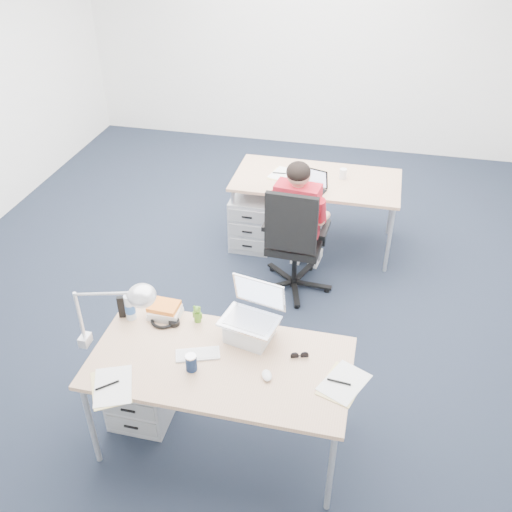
# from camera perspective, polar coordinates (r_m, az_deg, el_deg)

# --- Properties ---
(floor) EXTENTS (7.00, 7.00, 0.00)m
(floor) POSITION_cam_1_polar(r_m,az_deg,el_deg) (5.21, -0.74, -3.84)
(floor) COLOR #19202D
(floor) RESTS_ON ground
(room) EXTENTS (6.02, 7.02, 2.80)m
(room) POSITION_cam_1_polar(r_m,az_deg,el_deg) (4.36, -0.91, 14.11)
(room) COLOR white
(room) RESTS_ON ground
(desk_near) EXTENTS (1.60, 0.80, 0.73)m
(desk_near) POSITION_cam_1_polar(r_m,az_deg,el_deg) (3.58, -3.62, -10.97)
(desk_near) COLOR tan
(desk_near) RESTS_ON ground
(desk_far) EXTENTS (1.60, 0.80, 0.73)m
(desk_far) POSITION_cam_1_polar(r_m,az_deg,el_deg) (5.60, 6.07, 7.27)
(desk_far) COLOR tan
(desk_far) RESTS_ON ground
(office_chair) EXTENTS (0.71, 0.71, 1.07)m
(office_chair) POSITION_cam_1_polar(r_m,az_deg,el_deg) (5.11, 3.81, -0.51)
(office_chair) COLOR black
(office_chair) RESTS_ON ground
(seated_person) EXTENTS (0.40, 0.69, 1.24)m
(seated_person) POSITION_cam_1_polar(r_m,az_deg,el_deg) (5.08, 4.46, 3.59)
(seated_person) COLOR red
(seated_person) RESTS_ON ground
(drawer_pedestal_near) EXTENTS (0.40, 0.50, 0.55)m
(drawer_pedestal_near) POSITION_cam_1_polar(r_m,az_deg,el_deg) (4.12, -11.18, -12.29)
(drawer_pedestal_near) COLOR #B0B2B6
(drawer_pedestal_near) RESTS_ON ground
(drawer_pedestal_far) EXTENTS (0.40, 0.50, 0.55)m
(drawer_pedestal_far) POSITION_cam_1_polar(r_m,az_deg,el_deg) (5.77, -0.29, 3.69)
(drawer_pedestal_far) COLOR #B0B2B6
(drawer_pedestal_far) RESTS_ON ground
(silver_laptop) EXTENTS (0.40, 0.35, 0.37)m
(silver_laptop) POSITION_cam_1_polar(r_m,az_deg,el_deg) (3.57, -0.64, -5.93)
(silver_laptop) COLOR silver
(silver_laptop) RESTS_ON desk_near
(wireless_keyboard) EXTENTS (0.29, 0.20, 0.01)m
(wireless_keyboard) POSITION_cam_1_polar(r_m,az_deg,el_deg) (3.59, -5.84, -9.75)
(wireless_keyboard) COLOR white
(wireless_keyboard) RESTS_ON desk_near
(computer_mouse) EXTENTS (0.09, 0.11, 0.03)m
(computer_mouse) POSITION_cam_1_polar(r_m,az_deg,el_deg) (3.44, 1.09, -11.86)
(computer_mouse) COLOR white
(computer_mouse) RESTS_ON desk_near
(headphones) EXTENTS (0.27, 0.23, 0.04)m
(headphones) POSITION_cam_1_polar(r_m,az_deg,el_deg) (3.85, -9.19, -6.22)
(headphones) COLOR black
(headphones) RESTS_ON desk_near
(can_koozie) EXTENTS (0.09, 0.09, 0.11)m
(can_koozie) POSITION_cam_1_polar(r_m,az_deg,el_deg) (3.48, -6.50, -10.54)
(can_koozie) COLOR #152442
(can_koozie) RESTS_ON desk_near
(water_bottle) EXTENTS (0.08, 0.08, 0.22)m
(water_bottle) POSITION_cam_1_polar(r_m,az_deg,el_deg) (3.86, -12.51, -4.85)
(water_bottle) COLOR silver
(water_bottle) RESTS_ON desk_near
(bear_figurine) EXTENTS (0.07, 0.06, 0.13)m
(bear_figurine) POSITION_cam_1_polar(r_m,az_deg,el_deg) (3.79, -5.89, -5.75)
(bear_figurine) COLOR #397B20
(bear_figurine) RESTS_ON desk_near
(book_stack) EXTENTS (0.22, 0.17, 0.09)m
(book_stack) POSITION_cam_1_polar(r_m,az_deg,el_deg) (3.87, -9.12, -5.38)
(book_stack) COLOR silver
(book_stack) RESTS_ON desk_near
(cordless_phone) EXTENTS (0.05, 0.04, 0.16)m
(cordless_phone) POSITION_cam_1_polar(r_m,az_deg,el_deg) (3.90, -13.32, -4.98)
(cordless_phone) COLOR black
(cordless_phone) RESTS_ON desk_near
(papers_left) EXTENTS (0.32, 0.37, 0.01)m
(papers_left) POSITION_cam_1_polar(r_m,az_deg,el_deg) (3.49, -14.33, -12.59)
(papers_left) COLOR #E9D386
(papers_left) RESTS_ON desk_near
(papers_right) EXTENTS (0.31, 0.36, 0.01)m
(papers_right) POSITION_cam_1_polar(r_m,az_deg,el_deg) (3.44, 8.62, -12.51)
(papers_right) COLOR #E9D386
(papers_right) RESTS_ON desk_near
(sunglasses) EXTENTS (0.13, 0.09, 0.03)m
(sunglasses) POSITION_cam_1_polar(r_m,az_deg,el_deg) (3.57, 4.38, -9.91)
(sunglasses) COLOR black
(sunglasses) RESTS_ON desk_near
(desk_lamp) EXTENTS (0.52, 0.34, 0.56)m
(desk_lamp) POSITION_cam_1_polar(r_m,az_deg,el_deg) (3.56, -14.98, -5.64)
(desk_lamp) COLOR silver
(desk_lamp) RESTS_ON desk_near
(dark_laptop) EXTENTS (0.37, 0.37, 0.22)m
(dark_laptop) POSITION_cam_1_polar(r_m,az_deg,el_deg) (5.29, 5.22, 7.46)
(dark_laptop) COLOR black
(dark_laptop) RESTS_ON desk_far
(far_cup) EXTENTS (0.08, 0.08, 0.10)m
(far_cup) POSITION_cam_1_polar(r_m,az_deg,el_deg) (5.60, 8.70, 8.14)
(far_cup) COLOR white
(far_cup) RESTS_ON desk_far
(far_papers) EXTENTS (0.25, 0.31, 0.01)m
(far_papers) POSITION_cam_1_polar(r_m,az_deg,el_deg) (5.64, 2.52, 8.17)
(far_papers) COLOR white
(far_papers) RESTS_ON desk_far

